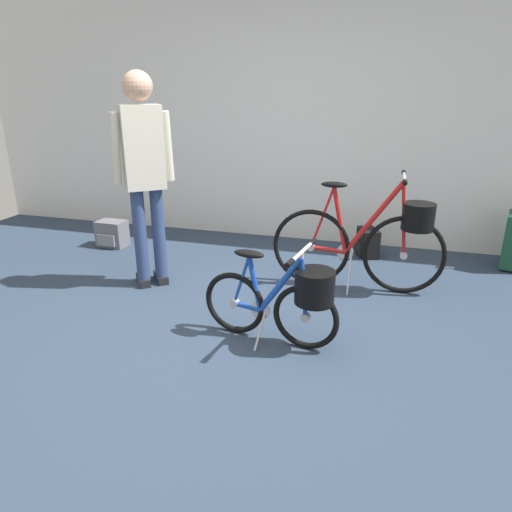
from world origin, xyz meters
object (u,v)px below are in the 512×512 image
at_px(handbag_on_floor, 112,234).
at_px(display_bike_left, 372,239).
at_px(folding_bike_foreground, 287,297).
at_px(backpack_on_floor, 367,243).
at_px(visitor_near_wall, 144,167).

bearing_deg(handbag_on_floor, display_bike_left, -8.65).
bearing_deg(folding_bike_foreground, handbag_on_floor, 146.58).
bearing_deg(display_bike_left, backpack_on_floor, 93.88).
distance_m(display_bike_left, backpack_on_floor, 0.93).
bearing_deg(backpack_on_floor, folding_bike_foreground, -102.30).
xyz_separation_m(display_bike_left, visitor_near_wall, (-1.86, -0.42, 0.59)).
bearing_deg(visitor_near_wall, folding_bike_foreground, -26.40).
height_order(visitor_near_wall, handbag_on_floor, visitor_near_wall).
xyz_separation_m(folding_bike_foreground, backpack_on_floor, (0.43, 1.97, -0.21)).
bearing_deg(handbag_on_floor, visitor_near_wall, -41.86).
relative_size(folding_bike_foreground, handbag_on_floor, 3.10).
distance_m(display_bike_left, handbag_on_floor, 2.85).
relative_size(visitor_near_wall, backpack_on_floor, 5.71).
relative_size(display_bike_left, handbag_on_floor, 4.63).
distance_m(folding_bike_foreground, backpack_on_floor, 2.03).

